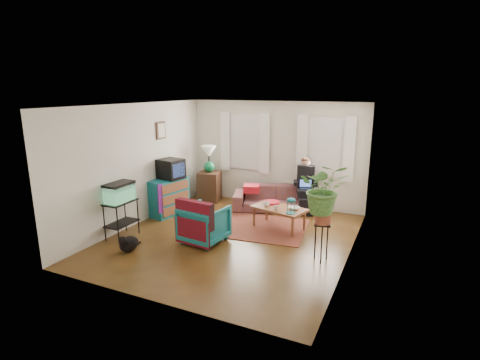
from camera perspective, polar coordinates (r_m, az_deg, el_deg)
The scene contains 31 objects.
floor at distance 7.54m, azimuth -1.29°, elevation -8.81°, with size 4.50×5.00×0.01m, color #4F2B14.
ceiling at distance 6.96m, azimuth -1.41°, elevation 11.34°, with size 4.50×5.00×0.01m, color white.
wall_back at distance 9.40m, azimuth 5.39°, elevation 3.97°, with size 4.50×0.01×2.60m, color silver.
wall_front at distance 5.10m, azimuth -13.85°, elevation -4.92°, with size 4.50×0.01×2.60m, color silver.
wall_left at distance 8.36m, azimuth -15.35°, elevation 2.29°, with size 0.01×5.00×2.60m, color silver.
wall_right at distance 6.50m, azimuth 16.78°, elevation -1.05°, with size 0.01×5.00×2.60m, color silver.
window_left at distance 9.64m, azimuth 0.87°, elevation 5.78°, with size 1.08×0.04×1.38m, color white.
window_right at distance 9.01m, azimuth 12.92°, elevation 4.86°, with size 1.08×0.04×1.38m, color white.
curtains_left at distance 9.56m, azimuth 0.68°, elevation 5.72°, with size 1.36×0.06×1.50m, color white.
curtains_right at distance 8.93m, azimuth 12.81°, elevation 4.79°, with size 1.36×0.06×1.50m, color white.
picture_frame at distance 8.89m, azimuth -11.92°, elevation 7.40°, with size 0.04×0.32×0.40m, color #3D2616.
area_rug at distance 8.08m, azimuth 2.74°, elevation -7.17°, with size 2.00×1.60×0.01m, color brown.
sofa at distance 9.13m, azimuth 5.37°, elevation -2.18°, with size 2.00×0.79×0.78m, color brown.
seated_person at distance 9.11m, azimuth 9.93°, elevation -1.04°, with size 0.50×0.61×1.19m, color black, non-canonical shape.
side_table at distance 9.87m, azimuth -4.66°, elevation -0.97°, with size 0.53×0.53×0.77m, color #382015.
table_lamp at distance 9.72m, azimuth -4.75°, elevation 3.11°, with size 0.40×0.40×0.70m, color white, non-canonical shape.
dresser at distance 8.94m, azimuth -10.84°, elevation -2.49°, with size 0.47×0.95×0.85m, color #114F66.
crt_tv at distance 8.83m, azimuth -10.51°, elevation 1.70°, with size 0.52×0.47×0.45m, color black.
aquarium_stand at distance 7.81m, azimuth -17.59°, elevation -5.75°, with size 0.37×0.66×0.74m, color black.
aquarium at distance 7.64m, azimuth -17.90°, elevation -1.75°, with size 0.33×0.61×0.39m, color #7FD899.
black_cat at distance 7.18m, azimuth -16.58°, elevation -9.07°, with size 0.27×0.42×0.35m, color black.
armchair at distance 7.28m, azimuth -5.47°, elevation -6.36°, with size 0.78×0.73×0.80m, color #12646E.
serape_throw at distance 6.99m, azimuth -7.02°, elevation -5.81°, with size 0.80×0.18×0.66m, color #9E0A0A.
coffee_table at distance 8.00m, azimuth 5.93°, elevation -5.76°, with size 1.11×0.61×0.46m, color brown.
cup_a at distance 7.96m, azimuth 4.07°, elevation -3.68°, with size 0.13×0.13×0.10m, color white.
cup_b at distance 7.74m, azimuth 5.54°, elevation -4.26°, with size 0.10×0.10×0.10m, color beige.
bowl at distance 7.84m, azimuth 8.23°, elevation -4.25°, with size 0.22×0.22×0.05m, color white.
snack_tray at distance 8.20m, azimuth 4.82°, elevation -3.40°, with size 0.34×0.34×0.04m, color #B21414.
birdcage at distance 7.55m, azimuth 7.78°, elevation -3.87°, with size 0.18×0.18×0.32m, color #115B6B, non-canonical shape.
plant_stand at distance 6.62m, azimuth 12.28°, elevation -9.26°, with size 0.29×0.29×0.69m, color black.
potted_plant at distance 6.34m, azimuth 12.66°, elevation -2.44°, with size 0.78×0.68×0.87m, color #599947.
Camera 1 is at (3.07, -6.24, 2.91)m, focal length 28.00 mm.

